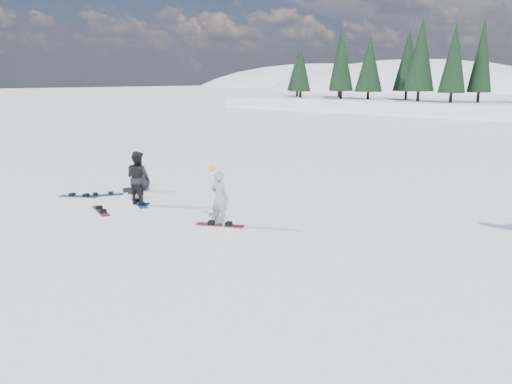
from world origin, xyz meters
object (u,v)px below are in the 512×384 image
at_px(seated_rider, 142,182).
at_px(gear_bag, 137,184).
at_px(snowboard_loose_b, 101,211).
at_px(snowboard_loose_c, 79,196).
at_px(snowboarder_woman, 220,198).
at_px(snowboard_loose_a, 103,195).
at_px(snowboarder_man, 138,178).

relative_size(seated_rider, gear_bag, 2.47).
bearing_deg(snowboard_loose_b, snowboard_loose_c, -175.25).
bearing_deg(seated_rider, snowboarder_woman, 2.54).
bearing_deg(snowboard_loose_a, gear_bag, 40.45).
distance_m(gear_bag, snowboard_loose_b, 3.84).
bearing_deg(gear_bag, snowboard_loose_c, -94.54).
bearing_deg(snowboard_loose_a, seated_rider, 15.92).
relative_size(snowboard_loose_c, snowboard_loose_b, 1.00).
distance_m(gear_bag, snowboard_loose_c, 2.49).
relative_size(seated_rider, snowboard_loose_c, 0.74).
relative_size(snowboarder_man, seated_rider, 1.72).
height_order(gear_bag, snowboard_loose_c, gear_bag).
xyz_separation_m(gear_bag, snowboard_loose_a, (0.31, -1.76, -0.14)).
relative_size(snowboarder_man, gear_bag, 4.25).
bearing_deg(gear_bag, snowboard_loose_a, -80.03).
xyz_separation_m(gear_bag, snowboard_loose_b, (2.31, -3.07, -0.14)).
relative_size(snowboarder_woman, snowboarder_man, 0.97).
bearing_deg(snowboard_loose_a, snowboarder_man, -55.10).
height_order(snowboard_loose_c, snowboard_loose_b, same).
bearing_deg(snowboard_loose_b, snowboarder_man, 103.25).
bearing_deg(snowboarder_man, gear_bag, -40.90).
xyz_separation_m(seated_rider, gear_bag, (-0.70, 0.26, -0.19)).
bearing_deg(snowboarder_woman, seated_rider, -19.69).
xyz_separation_m(snowboarder_woman, snowboard_loose_b, (-4.21, -1.52, -0.85)).
distance_m(snowboarder_man, snowboard_loose_c, 2.93).
distance_m(snowboarder_woman, snowboard_loose_b, 4.56).
xyz_separation_m(snowboarder_man, snowboard_loose_a, (-2.12, -0.16, -0.94)).
bearing_deg(snowboard_loose_a, snowboarder_woman, -57.57).
relative_size(gear_bag, snowboard_loose_b, 0.30).
relative_size(snowboard_loose_a, snowboard_loose_b, 1.00).
relative_size(seated_rider, snowboard_loose_a, 0.74).
relative_size(snowboarder_woman, snowboard_loose_a, 1.23).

